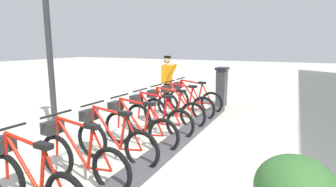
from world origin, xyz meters
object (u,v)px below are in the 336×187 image
Objects in this scene: bike_docked_1 at (182,103)px; bike_docked_2 at (170,109)px; bike_docked_4 at (137,126)px; bike_docked_5 at (112,139)px; payment_kiosk at (222,86)px; bike_docked_7 at (30,180)px; lamp_post at (46,12)px; bike_docked_6 at (78,156)px; bike_docked_3 at (155,117)px; worker_near_rack at (167,80)px; bike_docked_0 at (192,98)px.

bike_docked_1 is 1.00× the size of bike_docked_2.
bike_docked_5 is at bearing 90.00° from bike_docked_4.
bike_docked_1 is 3.12m from bike_docked_5.
bike_docked_7 is at bearing 85.09° from payment_kiosk.
payment_kiosk is 4.35m from bike_docked_4.
payment_kiosk is 5.59m from lamp_post.
bike_docked_5 is 1.56m from bike_docked_7.
bike_docked_7 is (0.00, 0.78, 0.00)m from bike_docked_6.
bike_docked_5 is 2.94m from lamp_post.
worker_near_rack is at bearing -69.96° from bike_docked_3.
payment_kiosk is at bearing -95.56° from bike_docked_6.
bike_docked_1 is 1.04× the size of worker_near_rack.
bike_docked_2 and bike_docked_7 have the same top height.
bike_docked_4 is (0.00, 1.56, 0.00)m from bike_docked_2.
bike_docked_6 is (0.00, 3.12, 0.00)m from bike_docked_2.
bike_docked_2 is 3.90m from bike_docked_7.
payment_kiosk is at bearing -115.81° from bike_docked_0.
worker_near_rack reaches higher than bike_docked_7.
lamp_post is at bearing -14.12° from bike_docked_5.
bike_docked_5 is 1.00× the size of bike_docked_7.
bike_docked_5 and bike_docked_7 have the same top height.
bike_docked_1 is at bearing -90.00° from bike_docked_6.
payment_kiosk is 0.74× the size of bike_docked_7.
bike_docked_4 is (0.57, 4.31, -0.24)m from payment_kiosk.
bike_docked_6 is (0.57, 5.87, -0.24)m from payment_kiosk.
payment_kiosk is at bearing -94.91° from bike_docked_7.
payment_kiosk is at bearing -106.24° from bike_docked_1.
bike_docked_4 is 2.34m from bike_docked_7.
worker_near_rack is (0.90, -0.13, 0.48)m from bike_docked_0.
bike_docked_5 is 0.78m from bike_docked_6.
bike_docked_1 is 1.00× the size of bike_docked_7.
worker_near_rack is at bearing -8.38° from bike_docked_0.
bike_docked_3 is (0.57, 3.52, -0.24)m from payment_kiosk.
bike_docked_7 is at bearing 90.00° from bike_docked_3.
bike_docked_6 is 3.16m from lamp_post.
bike_docked_1 is 1.00× the size of bike_docked_5.
bike_docked_0 is 1.56m from bike_docked_2.
bike_docked_6 is at bearing 90.00° from bike_docked_2.
worker_near_rack is at bearing -74.50° from bike_docked_4.
bike_docked_0 is 0.42× the size of lamp_post.
payment_kiosk is at bearing -144.57° from worker_near_rack.
bike_docked_6 is (0.00, 2.34, 0.00)m from bike_docked_3.
bike_docked_6 is 4.93m from worker_near_rack.
lamp_post is at bearing -33.82° from bike_docked_6.
worker_near_rack is at bearing -105.12° from lamp_post.
payment_kiosk is 0.77× the size of worker_near_rack.
bike_docked_0 and bike_docked_2 have the same top height.
bike_docked_3 is at bearing -90.00° from bike_docked_7.
bike_docked_2 is at bearing 90.00° from bike_docked_1.
bike_docked_6 is (0.00, 3.90, 0.00)m from bike_docked_1.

